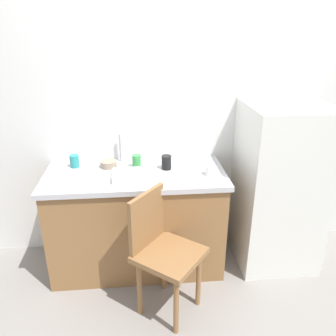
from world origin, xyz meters
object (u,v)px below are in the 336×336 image
object	(u,v)px
dish_tray	(132,175)
cup_green	(137,161)
refrigerator	(278,187)
cup_black	(166,162)
cup_white	(210,171)
cup_teal	(74,161)
terracotta_bowl	(109,164)
chair	(162,248)

from	to	relation	value
dish_tray	cup_green	size ratio (longest dim) A/B	2.74
refrigerator	cup_black	size ratio (longest dim) A/B	12.33
cup_white	refrigerator	bearing A→B (deg)	8.14
refrigerator	cup_teal	world-z (taller)	refrigerator
cup_teal	cup_black	bearing A→B (deg)	-8.30
dish_tray	terracotta_bowl	bearing A→B (deg)	128.49
cup_white	cup_teal	size ratio (longest dim) A/B	0.74
refrigerator	chair	size ratio (longest dim) A/B	1.52
refrigerator	chair	xyz separation A→B (m)	(-0.99, -0.49, -0.18)
cup_black	cup_teal	world-z (taller)	cup_black
cup_green	cup_black	world-z (taller)	cup_black
dish_tray	terracotta_bowl	world-z (taller)	terracotta_bowl
cup_black	dish_tray	bearing A→B (deg)	-150.58
dish_tray	cup_teal	bearing A→B (deg)	150.21
terracotta_bowl	chair	bearing A→B (deg)	-59.30
chair	cup_teal	size ratio (longest dim) A/B	9.01
cup_black	terracotta_bowl	bearing A→B (deg)	170.26
cup_green	refrigerator	bearing A→B (deg)	-6.03
refrigerator	cup_white	size ratio (longest dim) A/B	18.59
chair	cup_black	bearing A→B (deg)	30.64
refrigerator	dish_tray	distance (m)	1.21
cup_white	cup_black	bearing A→B (deg)	154.91
refrigerator	dish_tray	world-z (taller)	refrigerator
cup_teal	terracotta_bowl	bearing A→B (deg)	-5.83
chair	cup_white	bearing A→B (deg)	-5.48
cup_black	cup_teal	bearing A→B (deg)	171.70
chair	cup_black	size ratio (longest dim) A/B	8.11
cup_white	dish_tray	bearing A→B (deg)	-179.54
terracotta_bowl	cup_green	bearing A→B (deg)	-5.52
refrigerator	cup_teal	size ratio (longest dim) A/B	13.70
cup_black	cup_teal	distance (m)	0.73
chair	cup_green	xyz separation A→B (m)	(-0.15, 0.61, 0.40)
refrigerator	terracotta_bowl	size ratio (longest dim) A/B	10.52
cup_white	cup_teal	bearing A→B (deg)	166.28
chair	cup_green	bearing A→B (deg)	52.80
chair	cup_white	world-z (taller)	cup_white
dish_tray	cup_teal	distance (m)	0.52
chair	dish_tray	distance (m)	0.58
dish_tray	cup_black	xyz separation A→B (m)	(0.27, 0.15, 0.03)
chair	terracotta_bowl	distance (m)	0.83
cup_green	cup_black	bearing A→B (deg)	-13.70
cup_black	chair	bearing A→B (deg)	-98.15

